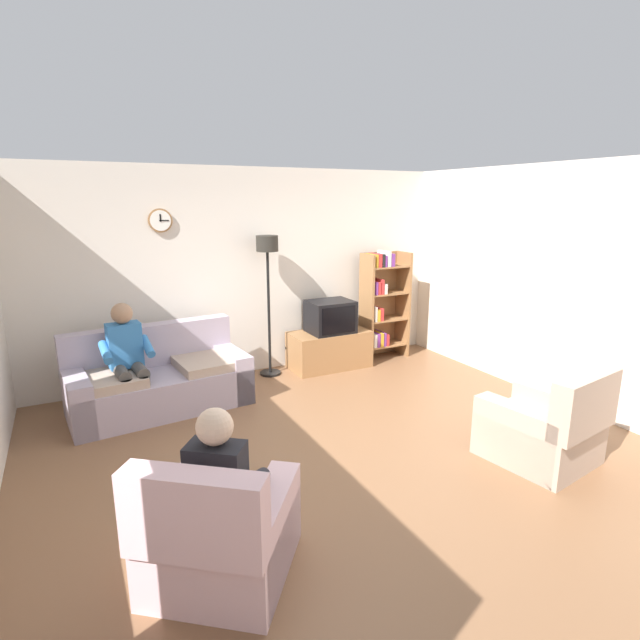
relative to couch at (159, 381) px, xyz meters
The scene contains 12 objects.
ground_plane 2.33m from the couch, 54.46° to the right, with size 12.00×12.00×0.00m, color brown.
back_wall_assembly 1.87m from the couch, 30.23° to the left, with size 6.20×0.17×2.70m.
right_wall 4.72m from the couch, 24.09° to the right, with size 0.12×5.80×2.70m, color silver.
couch is the anchor object (origin of this frame).
tv_stand 2.39m from the couch, ahead, with size 1.10×0.56×0.51m.
tv 2.42m from the couch, ahead, with size 0.60×0.49×0.44m.
bookshelf 3.32m from the couch, ahead, with size 0.68×0.36×1.59m.
floor_lamp 1.95m from the couch, 17.32° to the left, with size 0.28×0.28×1.85m.
armchair_near_window 2.85m from the couch, 92.43° to the right, with size 1.17×1.19×0.90m.
armchair_near_bookshelf 3.97m from the couch, 44.12° to the right, with size 0.93×0.99×0.90m.
person_on_couch 0.51m from the couch, 160.66° to the right, with size 0.54×0.56×1.24m.
person_in_left_armchair 2.79m from the couch, 91.36° to the right, with size 0.62×0.64×1.12m.
Camera 1 is at (-2.12, -3.60, 2.29)m, focal length 27.87 mm.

